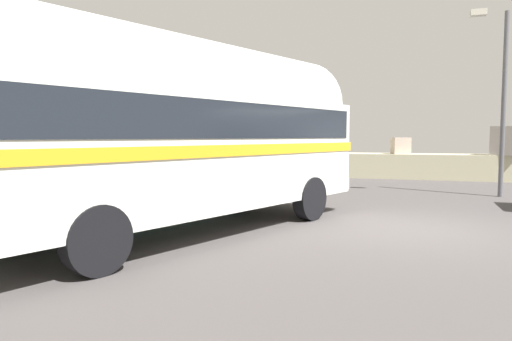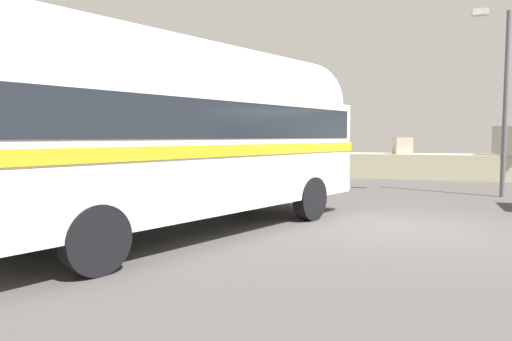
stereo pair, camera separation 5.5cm
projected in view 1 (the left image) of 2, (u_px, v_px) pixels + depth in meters
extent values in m
cube|color=#474343|center=(414.00, 230.00, 9.08)|extent=(32.00, 26.00, 0.02)
cube|color=#B7B291|center=(408.00, 166.00, 20.23)|extent=(31.36, 1.80, 1.10)
cube|color=#BFB586|center=(153.00, 140.00, 24.01)|extent=(1.65, 1.66, 1.12)
cube|color=#A6A98C|center=(235.00, 143.00, 22.45)|extent=(1.09, 0.98, 0.90)
sphere|color=#C5B88B|center=(319.00, 139.00, 21.15)|extent=(1.26, 1.26, 1.26)
cube|color=#C5B19E|center=(401.00, 146.00, 20.05)|extent=(0.89, 0.90, 0.72)
cube|color=#AFA69E|center=(507.00, 141.00, 18.58)|extent=(1.40, 1.48, 1.18)
cylinder|color=black|center=(236.00, 191.00, 11.42)|extent=(0.61, 1.00, 0.96)
cylinder|color=black|center=(310.00, 198.00, 10.03)|extent=(0.61, 1.00, 0.96)
cylinder|color=black|center=(22.00, 220.00, 7.41)|extent=(0.61, 1.00, 0.96)
cylinder|color=black|center=(97.00, 240.00, 6.01)|extent=(0.61, 1.00, 0.96)
cube|color=silver|center=(187.00, 152.00, 8.64)|extent=(5.31, 8.70, 2.10)
cylinder|color=silver|center=(186.00, 96.00, 8.56)|extent=(5.00, 8.31, 2.20)
cube|color=orange|center=(187.00, 149.00, 8.63)|extent=(5.39, 8.79, 0.20)
cube|color=black|center=(187.00, 121.00, 8.60)|extent=(5.22, 8.40, 0.64)
cube|color=silver|center=(309.00, 181.00, 11.99)|extent=(2.18, 0.98, 0.28)
cylinder|color=black|center=(91.00, 185.00, 12.94)|extent=(0.52, 1.00, 0.96)
cylinder|color=black|center=(145.00, 189.00, 11.75)|extent=(0.52, 1.00, 0.96)
cube|color=#347953|center=(22.00, 150.00, 10.07)|extent=(4.46, 8.73, 2.10)
cylinder|color=#347953|center=(20.00, 102.00, 10.00)|extent=(4.18, 8.36, 2.20)
cube|color=#244FA0|center=(22.00, 147.00, 10.07)|extent=(4.53, 8.83, 0.20)
cube|color=black|center=(21.00, 124.00, 10.03)|extent=(4.41, 8.42, 0.64)
cube|color=silver|center=(160.00, 175.00, 13.72)|extent=(2.25, 0.74, 0.28)
cylinder|color=#5B5B60|center=(504.00, 105.00, 13.76)|extent=(0.14, 0.14, 5.61)
cube|color=beige|center=(479.00, 13.00, 13.38)|extent=(0.44, 0.24, 0.18)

